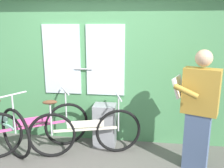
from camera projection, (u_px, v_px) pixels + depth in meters
The scene contains 5 objects.
train_door_wall at pixel (96, 67), 3.86m from camera, with size 5.46×0.28×2.35m.
bicycle_leaning_behind at pixel (33, 128), 3.63m from camera, with size 1.47×0.93×0.91m.
bicycle_by_pole at pixel (85, 132), 3.54m from camera, with size 1.59×0.61×0.89m.
passenger_reading_newspaper at pixel (198, 109), 3.10m from camera, with size 0.61×0.54×1.59m.
trash_bin_by_wall at pixel (105, 125), 3.84m from camera, with size 0.34×0.28×0.67m, color gray.
Camera 1 is at (0.76, -2.43, 1.89)m, focal length 38.97 mm.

